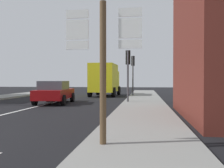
{
  "coord_description": "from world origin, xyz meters",
  "views": [
    {
      "loc": [
        6.15,
        -4.63,
        1.51
      ],
      "look_at": [
        4.29,
        9.39,
        1.3
      ],
      "focal_mm": 39.38,
      "sensor_mm": 36.0,
      "label": 1
    }
  ],
  "objects_px": {
    "sedan_far": "(55,92)",
    "delivery_truck": "(105,79)",
    "traffic_light_near_right": "(128,64)",
    "traffic_light_far_right": "(133,67)",
    "route_sign_post": "(103,62)"
  },
  "relations": [
    {
      "from": "sedan_far",
      "to": "route_sign_post",
      "type": "relative_size",
      "value": 1.36
    },
    {
      "from": "sedan_far",
      "to": "traffic_light_far_right",
      "type": "xyz_separation_m",
      "value": [
        4.76,
        7.39,
        2.03
      ]
    },
    {
      "from": "delivery_truck",
      "to": "route_sign_post",
      "type": "bearing_deg",
      "value": -80.84
    },
    {
      "from": "sedan_far",
      "to": "traffic_light_near_right",
      "type": "relative_size",
      "value": 1.26
    },
    {
      "from": "traffic_light_near_right",
      "to": "traffic_light_far_right",
      "type": "relative_size",
      "value": 0.92
    },
    {
      "from": "delivery_truck",
      "to": "route_sign_post",
      "type": "distance_m",
      "value": 18.35
    },
    {
      "from": "traffic_light_near_right",
      "to": "route_sign_post",
      "type": "bearing_deg",
      "value": -88.99
    },
    {
      "from": "traffic_light_far_right",
      "to": "route_sign_post",
      "type": "bearing_deg",
      "value": -89.38
    },
    {
      "from": "delivery_truck",
      "to": "traffic_light_far_right",
      "type": "distance_m",
      "value": 3.01
    },
    {
      "from": "sedan_far",
      "to": "traffic_light_far_right",
      "type": "distance_m",
      "value": 9.02
    },
    {
      "from": "sedan_far",
      "to": "traffic_light_far_right",
      "type": "height_order",
      "value": "traffic_light_far_right"
    },
    {
      "from": "delivery_truck",
      "to": "traffic_light_near_right",
      "type": "distance_m",
      "value": 7.91
    },
    {
      "from": "delivery_truck",
      "to": "traffic_light_far_right",
      "type": "xyz_separation_m",
      "value": [
        2.73,
        -0.53,
        1.14
      ]
    },
    {
      "from": "sedan_far",
      "to": "delivery_truck",
      "type": "height_order",
      "value": "delivery_truck"
    },
    {
      "from": "delivery_truck",
      "to": "traffic_light_far_right",
      "type": "height_order",
      "value": "traffic_light_far_right"
    }
  ]
}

